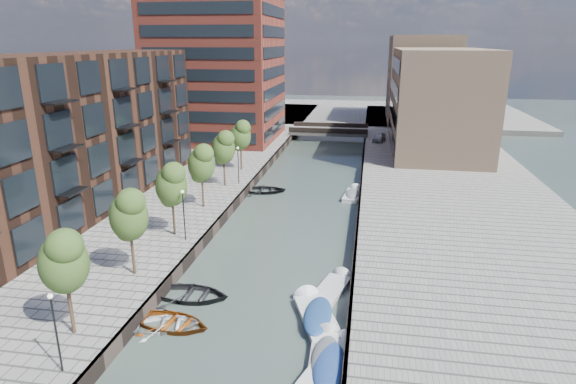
% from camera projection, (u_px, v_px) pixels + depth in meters
% --- Properties ---
extents(water, '(300.00, 300.00, 0.00)m').
position_uv_depth(water, '(303.00, 195.00, 52.18)').
color(water, '#38473F').
rests_on(water, ground).
extents(quay_left, '(60.00, 140.00, 1.00)m').
position_uv_depth(quay_left, '(7.00, 176.00, 57.77)').
color(quay_left, gray).
rests_on(quay_left, ground).
extents(quay_right, '(20.00, 140.00, 1.00)m').
position_uv_depth(quay_right, '(457.00, 199.00, 49.48)').
color(quay_right, gray).
rests_on(quay_right, ground).
extents(quay_wall_left, '(0.25, 140.00, 1.00)m').
position_uv_depth(quay_wall_left, '(249.00, 188.00, 53.00)').
color(quay_wall_left, '#332823').
rests_on(quay_wall_left, ground).
extents(quay_wall_right, '(0.25, 140.00, 1.00)m').
position_uv_depth(quay_wall_right, '(360.00, 194.00, 51.06)').
color(quay_wall_right, '#332823').
rests_on(quay_wall_right, ground).
extents(far_closure, '(80.00, 40.00, 1.00)m').
position_uv_depth(far_closure, '(340.00, 113.00, 108.46)').
color(far_closure, gray).
rests_on(far_closure, ground).
extents(apartment_block, '(8.00, 38.00, 14.00)m').
position_uv_depth(apartment_block, '(71.00, 134.00, 43.56)').
color(apartment_block, black).
rests_on(apartment_block, quay_left).
extents(tower, '(18.00, 18.00, 30.00)m').
position_uv_depth(tower, '(217.00, 41.00, 73.59)').
color(tower, '#93382A').
rests_on(tower, quay_left).
extents(tan_block_near, '(12.00, 25.00, 14.00)m').
position_uv_depth(tan_block_near, '(437.00, 100.00, 67.92)').
color(tan_block_near, tan).
rests_on(tan_block_near, quay_right).
extents(tan_block_far, '(12.00, 20.00, 16.00)m').
position_uv_depth(tan_block_far, '(421.00, 79.00, 92.07)').
color(tan_block_far, tan).
rests_on(tan_block_far, quay_right).
extents(bridge, '(13.00, 6.00, 1.30)m').
position_uv_depth(bridge, '(329.00, 131.00, 81.86)').
color(bridge, gray).
rests_on(bridge, ground).
extents(tree_1, '(2.50, 2.50, 5.95)m').
position_uv_depth(tree_1, '(63.00, 260.00, 24.67)').
color(tree_1, '#382619').
rests_on(tree_1, quay_left).
extents(tree_2, '(2.50, 2.50, 5.95)m').
position_uv_depth(tree_2, '(129.00, 213.00, 31.25)').
color(tree_2, '#382619').
rests_on(tree_2, quay_left).
extents(tree_3, '(2.50, 2.50, 5.95)m').
position_uv_depth(tree_3, '(171.00, 183.00, 37.84)').
color(tree_3, '#382619').
rests_on(tree_3, quay_left).
extents(tree_4, '(2.50, 2.50, 5.95)m').
position_uv_depth(tree_4, '(201.00, 162.00, 44.42)').
color(tree_4, '#382619').
rests_on(tree_4, quay_left).
extents(tree_5, '(2.50, 2.50, 5.95)m').
position_uv_depth(tree_5, '(223.00, 147.00, 51.00)').
color(tree_5, '#382619').
rests_on(tree_5, quay_left).
extents(tree_6, '(2.50, 2.50, 5.95)m').
position_uv_depth(tree_6, '(240.00, 135.00, 57.58)').
color(tree_6, '#382619').
rests_on(tree_6, quay_left).
extents(lamp_0, '(0.24, 0.24, 4.12)m').
position_uv_depth(lamp_0, '(55.00, 325.00, 22.18)').
color(lamp_0, black).
rests_on(lamp_0, quay_left).
extents(lamp_1, '(0.24, 0.24, 4.12)m').
position_uv_depth(lamp_1, '(184.00, 210.00, 37.23)').
color(lamp_1, black).
rests_on(lamp_1, quay_left).
extents(lamp_2, '(0.24, 0.24, 4.12)m').
position_uv_depth(lamp_2, '(238.00, 161.00, 52.27)').
color(lamp_2, black).
rests_on(lamp_2, quay_left).
extents(sloop_1, '(5.03, 3.63, 1.03)m').
position_uv_depth(sloop_1, '(192.00, 298.00, 31.33)').
color(sloop_1, black).
rests_on(sloop_1, ground).
extents(sloop_2, '(4.98, 3.88, 0.94)m').
position_uv_depth(sloop_2, '(173.00, 327.00, 28.23)').
color(sloop_2, '#823B0E').
rests_on(sloop_2, ground).
extents(sloop_3, '(4.67, 3.89, 0.83)m').
position_uv_depth(sloop_3, '(167.00, 328.00, 28.12)').
color(sloop_3, white).
rests_on(sloop_3, ground).
extents(sloop_4, '(5.40, 4.23, 1.02)m').
position_uv_depth(sloop_4, '(264.00, 192.00, 53.24)').
color(sloop_4, black).
rests_on(sloop_4, ground).
extents(motorboat_0, '(3.58, 5.58, 1.76)m').
position_uv_depth(motorboat_0, '(315.00, 315.00, 29.06)').
color(motorboat_0, white).
rests_on(motorboat_0, ground).
extents(motorboat_1, '(1.81, 4.79, 1.58)m').
position_uv_depth(motorboat_1, '(326.00, 356.00, 25.28)').
color(motorboat_1, '#B0B1AF').
rests_on(motorboat_1, ground).
extents(motorboat_2, '(2.76, 4.85, 1.53)m').
position_uv_depth(motorboat_2, '(333.00, 288.00, 32.42)').
color(motorboat_2, silver).
rests_on(motorboat_2, ground).
extents(motorboat_3, '(3.43, 5.52, 1.74)m').
position_uv_depth(motorboat_3, '(333.00, 365.00, 24.54)').
color(motorboat_3, white).
rests_on(motorboat_3, ground).
extents(motorboat_4, '(2.11, 4.78, 1.54)m').
position_uv_depth(motorboat_4, '(353.00, 194.00, 51.93)').
color(motorboat_4, white).
rests_on(motorboat_4, ground).
extents(car, '(2.33, 4.16, 1.34)m').
position_uv_depth(car, '(379.00, 137.00, 75.19)').
color(car, '#A5A6A9').
rests_on(car, quay_right).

